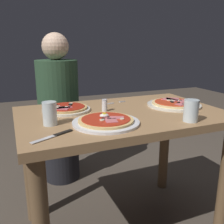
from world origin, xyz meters
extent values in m
cube|color=#9E754C|center=(0.00, 0.00, 0.72)|extent=(1.10, 0.71, 0.04)
cylinder|color=brown|center=(-0.49, 0.29, 0.35)|extent=(0.07, 0.07, 0.70)
cylinder|color=brown|center=(0.49, 0.29, 0.35)|extent=(0.07, 0.07, 0.70)
cylinder|color=white|center=(-0.16, -0.16, 0.74)|extent=(0.31, 0.31, 0.01)
cylinder|color=#DBB26B|center=(-0.16, -0.16, 0.75)|extent=(0.26, 0.26, 0.01)
cylinder|color=#B72D19|center=(-0.16, -0.16, 0.76)|extent=(0.23, 0.23, 0.00)
torus|color=black|center=(-0.18, -0.17, 0.76)|extent=(0.02, 0.02, 0.00)
torus|color=black|center=(-0.15, -0.17, 0.76)|extent=(0.02, 0.02, 0.00)
torus|color=black|center=(-0.15, -0.09, 0.76)|extent=(0.02, 0.02, 0.00)
cube|color=#D16B70|center=(-0.15, -0.20, 0.76)|extent=(0.06, 0.07, 0.00)
cube|color=#D16B70|center=(-0.12, -0.16, 0.76)|extent=(0.10, 0.08, 0.00)
cylinder|color=beige|center=(-0.18, -0.18, 0.76)|extent=(0.02, 0.02, 0.00)
cylinder|color=beige|center=(-0.09, -0.19, 0.76)|extent=(0.02, 0.02, 0.00)
ellipsoid|color=white|center=(-0.16, -0.14, 0.77)|extent=(0.04, 0.03, 0.02)
cylinder|color=yellow|center=(-0.16, -0.14, 0.78)|extent=(0.02, 0.02, 0.00)
cylinder|color=silver|center=(0.34, 0.01, 0.74)|extent=(0.32, 0.32, 0.01)
cylinder|color=#E5C17F|center=(0.34, 0.01, 0.75)|extent=(0.26, 0.26, 0.01)
cylinder|color=red|center=(0.34, 0.01, 0.76)|extent=(0.23, 0.23, 0.00)
torus|color=black|center=(0.35, -0.02, 0.76)|extent=(0.02, 0.02, 0.00)
torus|color=black|center=(0.35, -0.07, 0.76)|extent=(0.02, 0.02, 0.00)
torus|color=black|center=(0.32, 0.00, 0.76)|extent=(0.02, 0.02, 0.00)
torus|color=black|center=(0.39, 0.02, 0.76)|extent=(0.02, 0.02, 0.00)
torus|color=black|center=(0.33, 0.01, 0.76)|extent=(0.02, 0.02, 0.00)
cube|color=#D16B70|center=(0.38, 0.08, 0.76)|extent=(0.10, 0.10, 0.00)
cube|color=#D16B70|center=(0.35, -0.06, 0.76)|extent=(0.08, 0.06, 0.00)
cube|color=#D16B70|center=(0.36, 0.06, 0.76)|extent=(0.10, 0.12, 0.00)
cube|color=#D16B70|center=(0.40, 0.00, 0.76)|extent=(0.07, 0.07, 0.00)
cylinder|color=beige|center=(0.33, 0.05, 0.76)|extent=(0.03, 0.03, 0.00)
cylinder|color=beige|center=(0.39, 0.02, 0.76)|extent=(0.02, 0.02, 0.00)
cylinder|color=beige|center=(0.34, 0.03, 0.76)|extent=(0.03, 0.03, 0.00)
cylinder|color=beige|center=(0.35, 0.05, 0.76)|extent=(0.02, 0.02, 0.00)
cylinder|color=silver|center=(-0.28, 0.15, 0.74)|extent=(0.26, 0.26, 0.01)
cylinder|color=tan|center=(-0.28, 0.15, 0.75)|extent=(0.23, 0.23, 0.01)
cylinder|color=#A82314|center=(-0.28, 0.15, 0.76)|extent=(0.20, 0.20, 0.00)
torus|color=black|center=(-0.32, 0.17, 0.76)|extent=(0.02, 0.02, 0.00)
torus|color=black|center=(-0.30, 0.13, 0.76)|extent=(0.02, 0.02, 0.00)
torus|color=black|center=(-0.24, 0.17, 0.76)|extent=(0.02, 0.02, 0.00)
torus|color=black|center=(-0.25, 0.16, 0.76)|extent=(0.02, 0.02, 0.00)
torus|color=black|center=(-0.25, 0.18, 0.76)|extent=(0.02, 0.02, 0.00)
torus|color=black|center=(-0.32, 0.21, 0.76)|extent=(0.02, 0.02, 0.00)
cube|color=#C65B66|center=(-0.30, 0.11, 0.76)|extent=(0.10, 0.10, 0.00)
cube|color=#C65B66|center=(-0.29, 0.12, 0.76)|extent=(0.09, 0.05, 0.00)
cylinder|color=beige|center=(-0.33, 0.13, 0.76)|extent=(0.03, 0.03, 0.00)
cylinder|color=beige|center=(-0.28, 0.13, 0.76)|extent=(0.02, 0.02, 0.00)
cylinder|color=beige|center=(-0.32, 0.16, 0.76)|extent=(0.02, 0.02, 0.00)
cylinder|color=beige|center=(-0.24, 0.20, 0.76)|extent=(0.02, 0.02, 0.00)
cylinder|color=silver|center=(-0.40, -0.07, 0.79)|extent=(0.06, 0.06, 0.11)
cylinder|color=silver|center=(-0.40, -0.07, 0.76)|extent=(0.06, 0.06, 0.04)
cylinder|color=silver|center=(0.23, -0.28, 0.79)|extent=(0.07, 0.07, 0.10)
cylinder|color=silver|center=(0.23, -0.28, 0.76)|extent=(0.06, 0.06, 0.05)
cube|color=silver|center=(0.00, 0.20, 0.74)|extent=(0.08, 0.03, 0.00)
cube|color=silver|center=(0.10, 0.22, 0.74)|extent=(0.04, 0.01, 0.00)
cube|color=silver|center=(0.10, 0.22, 0.74)|extent=(0.04, 0.01, 0.00)
cube|color=silver|center=(0.10, 0.23, 0.74)|extent=(0.04, 0.01, 0.00)
cube|color=silver|center=(0.10, 0.23, 0.74)|extent=(0.04, 0.01, 0.00)
cube|color=silver|center=(-0.45, -0.25, 0.74)|extent=(0.11, 0.07, 0.00)
cube|color=black|center=(-0.37, -0.21, 0.74)|extent=(0.09, 0.06, 0.01)
cylinder|color=white|center=(-0.08, 0.06, 0.77)|extent=(0.03, 0.03, 0.05)
cylinder|color=silver|center=(-0.08, 0.06, 0.80)|extent=(0.03, 0.03, 0.01)
cylinder|color=black|center=(-0.21, 0.75, 0.23)|extent=(0.29, 0.29, 0.46)
cylinder|color=#2D4C33|center=(-0.21, 0.75, 0.72)|extent=(0.32, 0.32, 0.52)
sphere|color=beige|center=(-0.21, 0.75, 1.08)|extent=(0.20, 0.20, 0.20)
camera|label=1|loc=(-0.55, -1.18, 1.09)|focal=39.93mm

